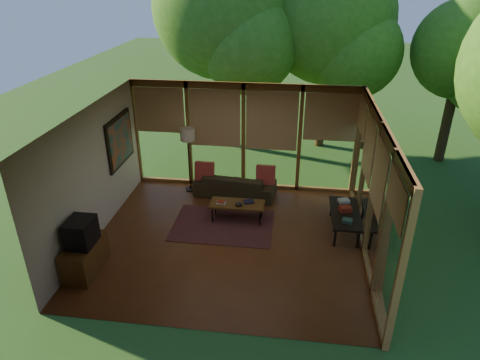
# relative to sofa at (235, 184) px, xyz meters

# --- Properties ---
(floor) EXTENTS (5.50, 5.50, 0.00)m
(floor) POSITION_rel_sofa_xyz_m (0.14, -2.00, -0.29)
(floor) COLOR brown
(floor) RESTS_ON ground
(ceiling) EXTENTS (5.50, 5.50, 0.00)m
(ceiling) POSITION_rel_sofa_xyz_m (0.14, -2.00, 2.41)
(ceiling) COLOR silver
(ceiling) RESTS_ON ground
(wall_left) EXTENTS (0.04, 5.00, 2.70)m
(wall_left) POSITION_rel_sofa_xyz_m (-2.61, -2.00, 1.06)
(wall_left) COLOR beige
(wall_left) RESTS_ON ground
(wall_front) EXTENTS (5.50, 0.04, 2.70)m
(wall_front) POSITION_rel_sofa_xyz_m (0.14, -4.50, 1.06)
(wall_front) COLOR beige
(wall_front) RESTS_ON ground
(window_wall_back) EXTENTS (5.50, 0.12, 2.70)m
(window_wall_back) POSITION_rel_sofa_xyz_m (0.14, 0.50, 1.06)
(window_wall_back) COLOR brown
(window_wall_back) RESTS_ON ground
(window_wall_right) EXTENTS (0.12, 5.00, 2.70)m
(window_wall_right) POSITION_rel_sofa_xyz_m (2.89, -2.00, 1.06)
(window_wall_right) COLOR brown
(window_wall_right) RESTS_ON ground
(tree_nw) EXTENTS (4.00, 4.00, 6.07)m
(tree_nw) POSITION_rel_sofa_xyz_m (-0.83, 3.48, 3.78)
(tree_nw) COLOR #3C2C15
(tree_nw) RESTS_ON ground
(tree_ne) EXTENTS (3.70, 3.70, 5.66)m
(tree_ne) POSITION_rel_sofa_xyz_m (2.18, 3.79, 3.52)
(tree_ne) COLOR #3C2C15
(tree_ne) RESTS_ON ground
(tree_far) EXTENTS (2.63, 2.63, 4.48)m
(tree_far) POSITION_rel_sofa_xyz_m (5.66, 2.96, 2.86)
(tree_far) COLOR #3C2C15
(tree_far) RESTS_ON ground
(rug) EXTENTS (2.18, 1.54, 0.01)m
(rug) POSITION_rel_sofa_xyz_m (-0.07, -1.44, -0.28)
(rug) COLOR maroon
(rug) RESTS_ON floor
(sofa) EXTENTS (2.04, 0.99, 0.57)m
(sofa) POSITION_rel_sofa_xyz_m (0.00, 0.00, 0.00)
(sofa) COLOR #332B19
(sofa) RESTS_ON floor
(pillow_left) EXTENTS (0.47, 0.25, 0.49)m
(pillow_left) POSITION_rel_sofa_xyz_m (-0.75, -0.05, 0.33)
(pillow_left) COLOR maroon
(pillow_left) RESTS_ON sofa
(pillow_right) EXTENTS (0.46, 0.25, 0.48)m
(pillow_right) POSITION_rel_sofa_xyz_m (0.75, -0.05, 0.32)
(pillow_right) COLOR maroon
(pillow_right) RESTS_ON sofa
(ct_book_lower) EXTENTS (0.21, 0.17, 0.03)m
(ct_book_lower) POSITION_rel_sofa_xyz_m (-0.14, -1.22, 0.15)
(ct_book_lower) COLOR beige
(ct_book_lower) RESTS_ON coffee_table
(ct_book_upper) EXTENTS (0.19, 0.16, 0.03)m
(ct_book_upper) POSITION_rel_sofa_xyz_m (-0.14, -1.22, 0.18)
(ct_book_upper) COLOR maroon
(ct_book_upper) RESTS_ON coffee_table
(ct_book_side) EXTENTS (0.26, 0.23, 0.03)m
(ct_book_side) POSITION_rel_sofa_xyz_m (0.46, -1.09, 0.15)
(ct_book_side) COLOR black
(ct_book_side) RESTS_ON coffee_table
(ct_bowl) EXTENTS (0.16, 0.16, 0.07)m
(ct_bowl) POSITION_rel_sofa_xyz_m (0.26, -1.27, 0.17)
(ct_bowl) COLOR black
(ct_bowl) RESTS_ON coffee_table
(media_cabinet) EXTENTS (0.50, 1.00, 0.60)m
(media_cabinet) POSITION_rel_sofa_xyz_m (-2.33, -3.33, 0.01)
(media_cabinet) COLOR brown
(media_cabinet) RESTS_ON floor
(television) EXTENTS (0.45, 0.55, 0.50)m
(television) POSITION_rel_sofa_xyz_m (-2.31, -3.33, 0.56)
(television) COLOR black
(television) RESTS_ON media_cabinet
(console_book_a) EXTENTS (0.22, 0.18, 0.07)m
(console_book_a) POSITION_rel_sofa_xyz_m (2.54, -1.71, 0.20)
(console_book_a) COLOR #2E5249
(console_book_a) RESTS_ON side_console
(console_book_b) EXTENTS (0.28, 0.23, 0.11)m
(console_book_b) POSITION_rel_sofa_xyz_m (2.54, -1.26, 0.22)
(console_book_b) COLOR maroon
(console_book_b) RESTS_ON side_console
(console_book_c) EXTENTS (0.28, 0.24, 0.06)m
(console_book_c) POSITION_rel_sofa_xyz_m (2.54, -0.86, 0.20)
(console_book_c) COLOR beige
(console_book_c) RESTS_ON side_console
(floor_lamp) EXTENTS (0.36, 0.36, 1.65)m
(floor_lamp) POSITION_rel_sofa_xyz_m (-1.17, 0.12, 1.12)
(floor_lamp) COLOR black
(floor_lamp) RESTS_ON floor
(coffee_table) EXTENTS (1.20, 0.50, 0.43)m
(coffee_table) POSITION_rel_sofa_xyz_m (0.21, -1.17, 0.10)
(coffee_table) COLOR brown
(coffee_table) RESTS_ON floor
(side_console) EXTENTS (0.60, 1.40, 0.46)m
(side_console) POSITION_rel_sofa_xyz_m (2.54, -1.31, 0.12)
(side_console) COLOR black
(side_console) RESTS_ON floor
(wall_painting) EXTENTS (0.06, 1.35, 1.15)m
(wall_painting) POSITION_rel_sofa_xyz_m (-2.57, -0.60, 1.26)
(wall_painting) COLOR black
(wall_painting) RESTS_ON wall_left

